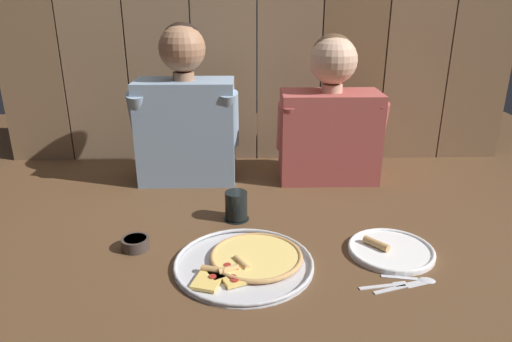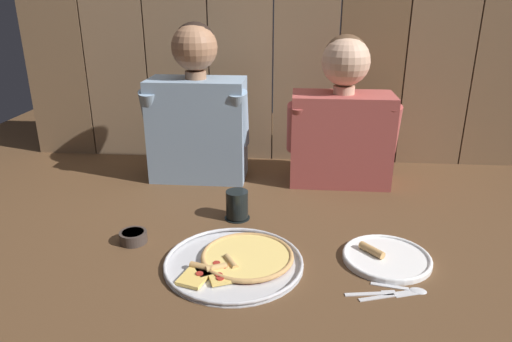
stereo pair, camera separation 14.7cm
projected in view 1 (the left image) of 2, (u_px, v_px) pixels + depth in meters
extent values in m
plane|color=brown|center=(262.00, 237.00, 1.45)|extent=(3.20, 3.20, 0.00)
cylinder|color=silver|center=(244.00, 265.00, 1.29)|extent=(0.39, 0.39, 0.01)
torus|color=silver|center=(244.00, 262.00, 1.29)|extent=(0.39, 0.39, 0.01)
cylinder|color=#B23823|center=(256.00, 258.00, 1.32)|extent=(0.25, 0.25, 0.00)
cylinder|color=#F4D170|center=(256.00, 256.00, 1.31)|extent=(0.24, 0.24, 0.01)
torus|color=tan|center=(256.00, 256.00, 1.31)|extent=(0.26, 0.26, 0.01)
cube|color=#EFC660|center=(233.00, 278.00, 1.22)|extent=(0.08, 0.09, 0.01)
cylinder|color=tan|center=(229.00, 270.00, 1.24)|extent=(0.06, 0.04, 0.02)
cylinder|color=#A3281E|center=(233.00, 277.00, 1.21)|extent=(0.02, 0.02, 0.00)
cylinder|color=#A3281E|center=(235.00, 280.00, 1.20)|extent=(0.02, 0.02, 0.00)
cube|color=#EFC660|center=(208.00, 281.00, 1.21)|extent=(0.09, 0.10, 0.01)
cylinder|color=tan|center=(213.00, 270.00, 1.24)|extent=(0.07, 0.04, 0.02)
cylinder|color=#A3281E|center=(213.00, 277.00, 1.21)|extent=(0.02, 0.02, 0.00)
cube|color=#EABC56|center=(226.00, 270.00, 1.25)|extent=(0.12, 0.11, 0.01)
cylinder|color=tan|center=(242.00, 263.00, 1.27)|extent=(0.05, 0.07, 0.02)
cylinder|color=#A3281E|center=(227.00, 265.00, 1.26)|extent=(0.02, 0.02, 0.00)
cylinder|color=#A3281E|center=(236.00, 268.00, 1.25)|extent=(0.02, 0.02, 0.00)
cylinder|color=white|center=(391.00, 251.00, 1.35)|extent=(0.25, 0.25, 0.01)
torus|color=white|center=(391.00, 249.00, 1.35)|extent=(0.25, 0.25, 0.01)
cylinder|color=tan|center=(376.00, 244.00, 1.36)|extent=(0.07, 0.07, 0.02)
cylinder|color=black|center=(236.00, 218.00, 1.56)|extent=(0.09, 0.09, 0.01)
cylinder|color=black|center=(236.00, 205.00, 1.54)|extent=(0.07, 0.07, 0.09)
cylinder|color=#3D332D|center=(136.00, 243.00, 1.37)|extent=(0.08, 0.08, 0.03)
cylinder|color=#B23823|center=(135.00, 241.00, 1.37)|extent=(0.07, 0.07, 0.02)
cube|color=silver|center=(377.00, 286.00, 1.20)|extent=(0.10, 0.03, 0.01)
cube|color=silver|center=(401.00, 284.00, 1.21)|extent=(0.04, 0.03, 0.01)
cube|color=silver|center=(390.00, 289.00, 1.19)|extent=(0.09, 0.04, 0.01)
cube|color=silver|center=(416.00, 284.00, 1.21)|extent=(0.06, 0.04, 0.00)
cube|color=silver|center=(400.00, 277.00, 1.23)|extent=(0.10, 0.03, 0.01)
ellipsoid|color=silver|center=(427.00, 279.00, 1.22)|extent=(0.05, 0.04, 0.01)
cube|color=#849EB7|center=(187.00, 132.00, 1.82)|extent=(0.37, 0.19, 0.40)
cylinder|color=#9E7051|center=(184.00, 76.00, 1.75)|extent=(0.08, 0.08, 0.03)
sphere|color=#9E7051|center=(182.00, 48.00, 1.71)|extent=(0.17, 0.17, 0.17)
sphere|color=black|center=(182.00, 44.00, 1.72)|extent=(0.16, 0.16, 0.16)
cylinder|color=#849EB7|center=(140.00, 119.00, 1.76)|extent=(0.08, 0.14, 0.23)
cylinder|color=#849EB7|center=(229.00, 119.00, 1.77)|extent=(0.08, 0.13, 0.23)
cube|color=#AD4C47|center=(329.00, 137.00, 1.84)|extent=(0.38, 0.20, 0.35)
cylinder|color=#DBAD8E|center=(332.00, 88.00, 1.77)|extent=(0.08, 0.08, 0.03)
sphere|color=#DBAD8E|center=(333.00, 60.00, 1.74)|extent=(0.18, 0.18, 0.18)
sphere|color=brown|center=(333.00, 56.00, 1.74)|extent=(0.16, 0.16, 0.16)
cylinder|color=#AD4C47|center=(287.00, 126.00, 1.78)|extent=(0.08, 0.13, 0.21)
cylinder|color=#AD4C47|center=(376.00, 126.00, 1.79)|extent=(0.08, 0.12, 0.21)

